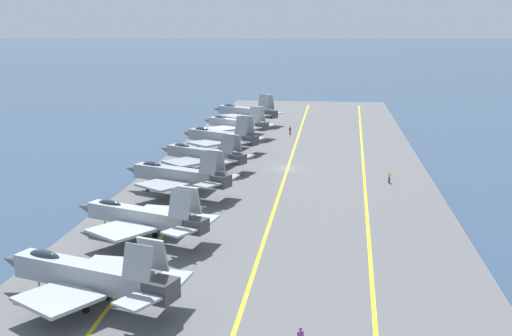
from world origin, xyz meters
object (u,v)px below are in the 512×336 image
Objects in this scene: parked_jet_second at (141,217)px; crew_yellow_vest at (389,176)px; parked_jet_third at (177,175)px; parked_jet_fourth at (202,154)px; parked_jet_sixth at (236,124)px; parked_jet_seventh at (245,112)px; crew_red_vest at (290,130)px; parked_jet_nearest at (85,275)px; parked_jet_fifth at (219,137)px.

crew_yellow_vest is (27.62, -27.03, -1.58)m from parked_jet_second.
parked_jet_third reaches higher than parked_jet_fourth.
parked_jet_seventh reaches higher than parked_jet_sixth.
crew_yellow_vest is at bearing -100.80° from parked_jet_fourth.
parked_jet_third is 9.28× the size of crew_red_vest.
parked_jet_fourth is 9.41× the size of crew_yellow_vest.
crew_red_vest is at bearing -9.22° from parked_jet_second.
parked_jet_nearest is 0.99× the size of parked_jet_seventh.
parked_jet_nearest is 77.44m from parked_jet_sixth.
crew_red_vest is (3.76, -10.41, -1.64)m from parked_jet_sixth.
parked_jet_seventh is (30.86, -0.17, 0.29)m from parked_jet_fifth.
parked_jet_nearest is 48.34m from parked_jet_fourth.
parked_jet_sixth is (77.44, -0.08, 0.12)m from parked_jet_nearest.
parked_jet_fourth is 0.94× the size of parked_jet_seventh.
crew_yellow_vest is 0.97× the size of crew_red_vest.
parked_jet_nearest is 63.00m from parked_jet_fifth.
parked_jet_fourth is 9.13× the size of crew_red_vest.
parked_jet_third is 0.96× the size of parked_jet_seventh.
parked_jet_fourth reaches higher than crew_red_vest.
crew_red_vest is at bearing 23.24° from crew_yellow_vest.
parked_jet_third reaches higher than parked_jet_second.
parked_jet_fifth is at bearing -0.34° from parked_jet_third.
parked_jet_seventh reaches higher than parked_jet_fifth.
parked_jet_second is at bearing 170.78° from crew_red_vest.
parked_jet_third is at bearing 110.37° from crew_yellow_vest.
crew_red_vest is at bearing -7.36° from parked_jet_nearest.
crew_yellow_vest is (43.10, -26.85, -1.55)m from parked_jet_nearest.
parked_jet_fourth is 27.99m from crew_yellow_vest.
parked_jet_nearest is 93.86m from parked_jet_seventh.
parked_jet_third is 49.67m from crew_red_vest.
crew_red_vest is at bearing -18.67° from parked_jet_fourth.
parked_jet_third is at bearing 1.90° from parked_jet_second.
parked_jet_nearest is 50.81m from crew_yellow_vest.
parked_jet_fifth is 14.46m from parked_jet_sixth.
parked_jet_third is at bearing 179.46° from parked_jet_fourth.
parked_jet_seventh is at bearing 40.73° from crew_red_vest.
parked_jet_seventh is 9.72× the size of crew_red_vest.
parked_jet_fifth reaches higher than parked_jet_second.
parked_jet_fifth is 0.94× the size of parked_jet_seventh.
parked_jet_fourth is 1.00× the size of parked_jet_fifth.
crew_yellow_vest is at bearing -31.93° from parked_jet_nearest.
parked_jet_sixth is 8.86× the size of crew_red_vest.
parked_jet_sixth reaches higher than parked_jet_second.
crew_red_vest is (-12.66, -10.90, -1.82)m from parked_jet_seventh.
parked_jet_fourth is at bearing 79.20° from crew_yellow_vest.
parked_jet_seventh is (93.85, 0.40, 0.30)m from parked_jet_nearest.
parked_jet_sixth is 11.19m from crew_red_vest.
parked_jet_fourth is 14.66m from parked_jet_fifth.
parked_jet_third reaches higher than parked_jet_nearest.
parked_jet_nearest is 1.04× the size of parked_jet_second.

